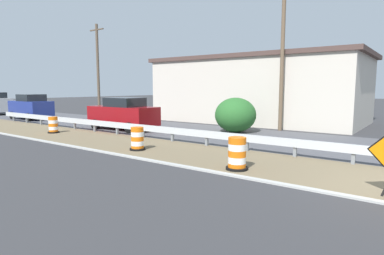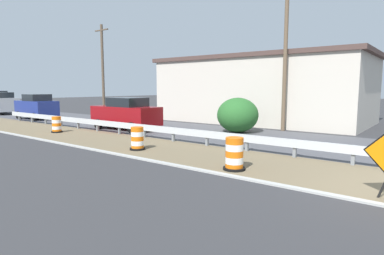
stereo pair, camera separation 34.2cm
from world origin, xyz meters
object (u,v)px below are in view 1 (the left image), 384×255
car_trailing_far_lane (31,107)px  utility_pole_near (282,54)px  traffic_barrel_nearest (237,155)px  traffic_barrel_close (137,140)px  traffic_barrel_mid (53,126)px  utility_pole_mid (98,69)px  car_lead_far_lane (123,114)px

car_trailing_far_lane → utility_pole_near: (5.55, -19.58, 3.63)m
traffic_barrel_nearest → traffic_barrel_close: 5.07m
traffic_barrel_mid → car_trailing_far_lane: size_ratio=0.23×
traffic_barrel_nearest → traffic_barrel_mid: 12.94m
traffic_barrel_mid → utility_pole_mid: bearing=38.0°
car_lead_far_lane → car_trailing_far_lane: size_ratio=1.14×
traffic_barrel_nearest → car_lead_far_lane: 11.72m
utility_pole_near → traffic_barrel_close: bearing=165.6°
traffic_barrel_close → utility_pole_near: size_ratio=0.11×
car_lead_far_lane → utility_pole_mid: bearing=-30.2°
traffic_barrel_close → car_trailing_far_lane: size_ratio=0.24×
traffic_barrel_nearest → utility_pole_mid: size_ratio=0.13×
traffic_barrel_nearest → utility_pole_mid: (9.68, 19.48, 3.82)m
car_trailing_far_lane → utility_pole_mid: (4.96, -2.62, 3.25)m
traffic_barrel_close → traffic_barrel_mid: (0.78, 7.83, -0.02)m
traffic_barrel_nearest → car_trailing_far_lane: (4.72, 22.10, 0.57)m
traffic_barrel_nearest → utility_pole_mid: 22.09m
utility_pole_mid → traffic_barrel_close: bearing=-122.6°
traffic_barrel_mid → car_trailing_far_lane: bearing=69.3°
traffic_barrel_close → traffic_barrel_mid: bearing=84.3°
traffic_barrel_close → car_lead_far_lane: 7.13m
traffic_barrel_nearest → car_lead_far_lane: car_lead_far_lane is taller
traffic_barrel_close → traffic_barrel_mid: traffic_barrel_close is taller
traffic_barrel_nearest → utility_pole_near: utility_pole_near is taller
car_lead_far_lane → traffic_barrel_close: bearing=142.1°
traffic_barrel_mid → car_lead_far_lane: size_ratio=0.20×
traffic_barrel_close → car_trailing_far_lane: car_trailing_far_lane is taller
traffic_barrel_close → car_trailing_far_lane: bearing=75.9°
traffic_barrel_nearest → utility_pole_near: 11.38m
car_lead_far_lane → car_trailing_far_lane: car_trailing_far_lane is taller
utility_pole_near → car_trailing_far_lane: bearing=105.8°
traffic_barrel_mid → car_trailing_far_lane: (3.49, 9.22, 0.63)m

